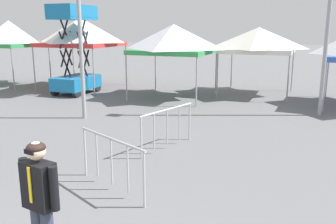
{
  "coord_description": "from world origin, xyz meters",
  "views": [
    {
      "loc": [
        2.57,
        -2.36,
        3.12
      ],
      "look_at": [
        -0.2,
        5.02,
        1.3
      ],
      "focal_mm": 39.32,
      "sensor_mm": 36.0,
      "label": 1
    }
  ],
  "objects_px": {
    "person_foreground": "(40,199)",
    "canopy_tent_far_right": "(81,32)",
    "canopy_tent_behind_center": "(174,39)",
    "crowd_barrier_near_person": "(111,153)",
    "canopy_tent_behind_right": "(9,34)",
    "canopy_tent_right_of_center": "(258,40)",
    "crowd_barrier_mid_lot": "(167,121)",
    "scissor_lift": "(76,68)"
  },
  "relations": [
    {
      "from": "canopy_tent_right_of_center",
      "to": "crowd_barrier_mid_lot",
      "type": "height_order",
      "value": "canopy_tent_right_of_center"
    },
    {
      "from": "canopy_tent_behind_right",
      "to": "person_foreground",
      "type": "bearing_deg",
      "value": -45.95
    },
    {
      "from": "canopy_tent_right_of_center",
      "to": "crowd_barrier_near_person",
      "type": "distance_m",
      "value": 12.08
    },
    {
      "from": "canopy_tent_behind_center",
      "to": "scissor_lift",
      "type": "distance_m",
      "value": 4.94
    },
    {
      "from": "crowd_barrier_mid_lot",
      "to": "person_foreground",
      "type": "bearing_deg",
      "value": -86.79
    },
    {
      "from": "canopy_tent_behind_center",
      "to": "scissor_lift",
      "type": "relative_size",
      "value": 0.81
    },
    {
      "from": "canopy_tent_far_right",
      "to": "scissor_lift",
      "type": "bearing_deg",
      "value": -66.91
    },
    {
      "from": "crowd_barrier_mid_lot",
      "to": "crowd_barrier_near_person",
      "type": "xyz_separation_m",
      "value": [
        -0.12,
        -2.75,
        0.0
      ]
    },
    {
      "from": "scissor_lift",
      "to": "crowd_barrier_mid_lot",
      "type": "bearing_deg",
      "value": -41.47
    },
    {
      "from": "crowd_barrier_mid_lot",
      "to": "canopy_tent_right_of_center",
      "type": "bearing_deg",
      "value": 83.17
    },
    {
      "from": "canopy_tent_far_right",
      "to": "canopy_tent_right_of_center",
      "type": "relative_size",
      "value": 1.11
    },
    {
      "from": "canopy_tent_behind_right",
      "to": "canopy_tent_right_of_center",
      "type": "xyz_separation_m",
      "value": [
        12.89,
        1.9,
        -0.24
      ]
    },
    {
      "from": "canopy_tent_right_of_center",
      "to": "person_foreground",
      "type": "bearing_deg",
      "value": -93.18
    },
    {
      "from": "crowd_barrier_mid_lot",
      "to": "crowd_barrier_near_person",
      "type": "bearing_deg",
      "value": -92.42
    },
    {
      "from": "canopy_tent_behind_right",
      "to": "crowd_barrier_near_person",
      "type": "distance_m",
      "value": 15.5
    },
    {
      "from": "scissor_lift",
      "to": "canopy_tent_behind_center",
      "type": "bearing_deg",
      "value": 9.34
    },
    {
      "from": "canopy_tent_far_right",
      "to": "canopy_tent_behind_center",
      "type": "distance_m",
      "value": 5.45
    },
    {
      "from": "canopy_tent_behind_center",
      "to": "person_foreground",
      "type": "distance_m",
      "value": 12.59
    },
    {
      "from": "canopy_tent_behind_center",
      "to": "person_foreground",
      "type": "relative_size",
      "value": 1.88
    },
    {
      "from": "canopy_tent_behind_right",
      "to": "canopy_tent_behind_center",
      "type": "bearing_deg",
      "value": -1.7
    },
    {
      "from": "canopy_tent_behind_center",
      "to": "canopy_tent_right_of_center",
      "type": "xyz_separation_m",
      "value": [
        3.42,
        2.18,
        -0.07
      ]
    },
    {
      "from": "canopy_tent_right_of_center",
      "to": "crowd_barrier_mid_lot",
      "type": "bearing_deg",
      "value": -96.83
    },
    {
      "from": "person_foreground",
      "to": "crowd_barrier_near_person",
      "type": "xyz_separation_m",
      "value": [
        -0.41,
        2.51,
        -0.28
      ]
    },
    {
      "from": "crowd_barrier_near_person",
      "to": "canopy_tent_right_of_center",
      "type": "bearing_deg",
      "value": 84.18
    },
    {
      "from": "canopy_tent_far_right",
      "to": "canopy_tent_right_of_center",
      "type": "distance_m",
      "value": 8.9
    },
    {
      "from": "crowd_barrier_near_person",
      "to": "person_foreground",
      "type": "bearing_deg",
      "value": -80.72
    },
    {
      "from": "canopy_tent_far_right",
      "to": "person_foreground",
      "type": "bearing_deg",
      "value": -58.57
    },
    {
      "from": "canopy_tent_far_right",
      "to": "person_foreground",
      "type": "distance_m",
      "value": 15.43
    },
    {
      "from": "canopy_tent_far_right",
      "to": "scissor_lift",
      "type": "xyz_separation_m",
      "value": [
        0.69,
        -1.63,
        -1.65
      ]
    },
    {
      "from": "canopy_tent_behind_center",
      "to": "crowd_barrier_near_person",
      "type": "xyz_separation_m",
      "value": [
        2.21,
        -9.7,
        -1.86
      ]
    },
    {
      "from": "crowd_barrier_near_person",
      "to": "canopy_tent_far_right",
      "type": "bearing_deg",
      "value": 125.66
    },
    {
      "from": "canopy_tent_behind_center",
      "to": "canopy_tent_right_of_center",
      "type": "relative_size",
      "value": 1.03
    },
    {
      "from": "person_foreground",
      "to": "canopy_tent_far_right",
      "type": "bearing_deg",
      "value": 121.43
    },
    {
      "from": "crowd_barrier_mid_lot",
      "to": "canopy_tent_far_right",
      "type": "bearing_deg",
      "value": 134.56
    },
    {
      "from": "canopy_tent_far_right",
      "to": "person_foreground",
      "type": "height_order",
      "value": "canopy_tent_far_right"
    },
    {
      "from": "canopy_tent_right_of_center",
      "to": "canopy_tent_far_right",
      "type": "bearing_deg",
      "value": -171.43
    },
    {
      "from": "canopy_tent_behind_right",
      "to": "canopy_tent_far_right",
      "type": "height_order",
      "value": "canopy_tent_far_right"
    },
    {
      "from": "canopy_tent_behind_right",
      "to": "canopy_tent_right_of_center",
      "type": "relative_size",
      "value": 1.07
    },
    {
      "from": "crowd_barrier_near_person",
      "to": "crowd_barrier_mid_lot",
      "type": "bearing_deg",
      "value": 87.58
    },
    {
      "from": "canopy_tent_behind_center",
      "to": "canopy_tent_right_of_center",
      "type": "distance_m",
      "value": 4.06
    },
    {
      "from": "crowd_barrier_near_person",
      "to": "canopy_tent_behind_center",
      "type": "bearing_deg",
      "value": 102.81
    },
    {
      "from": "scissor_lift",
      "to": "person_foreground",
      "type": "relative_size",
      "value": 2.32
    }
  ]
}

